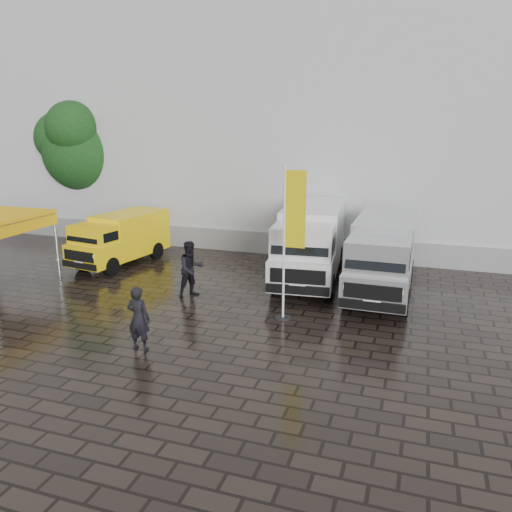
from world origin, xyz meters
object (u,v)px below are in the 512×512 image
at_px(flagpole, 290,236).
at_px(person_tent, 191,269).
at_px(van_yellow, 120,240).
at_px(van_white, 310,245).
at_px(person_front, 138,318).
at_px(van_silver, 382,258).

distance_m(flagpole, person_tent, 4.20).
distance_m(van_yellow, van_white, 8.10).
height_order(van_white, flagpole, flagpole).
xyz_separation_m(van_yellow, person_tent, (4.62, -2.75, -0.08)).
relative_size(van_white, person_front, 3.61).
bearing_deg(van_silver, van_yellow, 178.44).
bearing_deg(flagpole, person_tent, 165.25).
xyz_separation_m(van_white, person_front, (-2.94, -7.46, -0.50)).
height_order(flagpole, person_front, flagpole).
bearing_deg(person_tent, van_silver, -32.92).
bearing_deg(person_tent, van_yellow, 95.38).
bearing_deg(van_silver, person_front, -129.92).
relative_size(flagpole, person_front, 2.69).
bearing_deg(person_tent, van_white, -11.39).
relative_size(van_silver, flagpole, 1.27).
bearing_deg(van_yellow, person_tent, -22.01).
xyz_separation_m(person_front, person_tent, (-0.53, 4.29, 0.10)).
relative_size(van_silver, person_tent, 3.06).
bearing_deg(person_front, van_yellow, -54.20).
distance_m(van_white, person_front, 8.03).
height_order(van_white, person_front, van_white).
xyz_separation_m(flagpole, person_front, (-3.20, -3.31, -1.74)).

